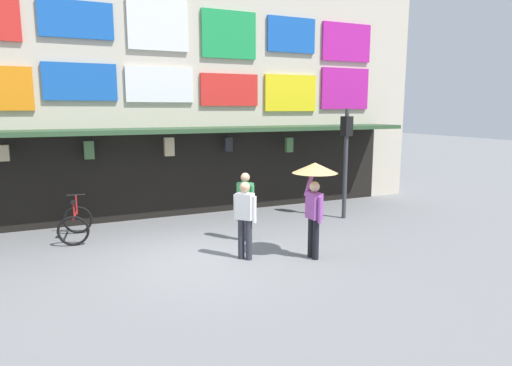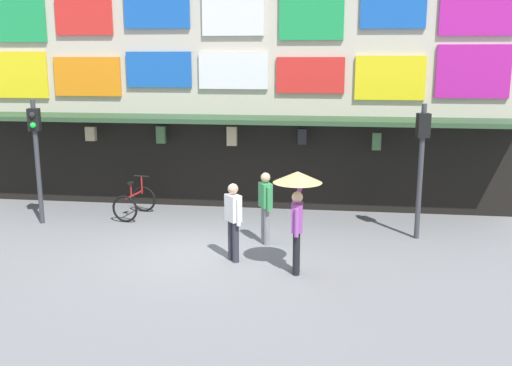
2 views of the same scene
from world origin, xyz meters
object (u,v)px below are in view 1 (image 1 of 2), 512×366
traffic_light_far (346,146)px  bicycle_parked (76,224)px  pedestrian_with_umbrella (315,183)px  pedestrian_in_black (245,203)px  pedestrian_in_white (245,216)px

traffic_light_far → bicycle_parked: bearing=172.9°
traffic_light_far → pedestrian_with_umbrella: traffic_light_far is taller
pedestrian_in_black → pedestrian_in_white: (-0.53, -1.24, 0.00)m
bicycle_parked → pedestrian_with_umbrella: size_ratio=0.60×
pedestrian_with_umbrella → pedestrian_in_black: 2.09m
traffic_light_far → pedestrian_in_black: bearing=-165.5°
pedestrian_with_umbrella → pedestrian_in_white: 1.63m
bicycle_parked → pedestrian_in_white: (3.25, -3.06, 0.55)m
traffic_light_far → pedestrian_in_white: traffic_light_far is taller
bicycle_parked → pedestrian_in_white: size_ratio=0.74×
pedestrian_with_umbrella → pedestrian_in_black: bearing=115.2°
pedestrian_in_black → pedestrian_in_white: bearing=-113.1°
traffic_light_far → pedestrian_in_black: 3.84m
traffic_light_far → pedestrian_in_white: bearing=-152.1°
bicycle_parked → pedestrian_with_umbrella: 5.98m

